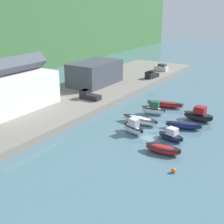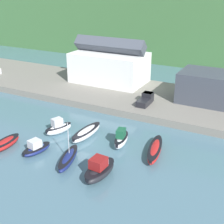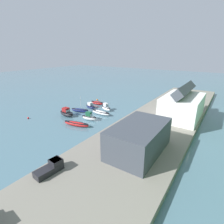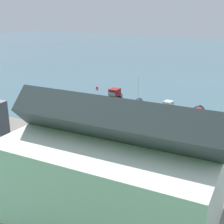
{
  "view_description": "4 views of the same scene",
  "coord_description": "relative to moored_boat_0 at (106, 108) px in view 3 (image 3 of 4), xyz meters",
  "views": [
    {
      "loc": [
        -48.71,
        -23.03,
        21.45
      ],
      "look_at": [
        -3.42,
        6.01,
        2.57
      ],
      "focal_mm": 50.0,
      "sensor_mm": 36.0,
      "label": 1
    },
    {
      "loc": [
        24.54,
        -35.58,
        23.15
      ],
      "look_at": [
        0.31,
        10.15,
        1.33
      ],
      "focal_mm": 50.0,
      "sensor_mm": 36.0,
      "label": 2
    },
    {
      "loc": [
        44.68,
        36.37,
        20.65
      ],
      "look_at": [
        0.5,
        6.92,
        2.04
      ],
      "focal_mm": 28.0,
      "sensor_mm": 36.0,
      "label": 3
    },
    {
      "loc": [
        -18.89,
        45.83,
        17.85
      ],
      "look_at": [
        2.01,
        4.84,
        2.44
      ],
      "focal_mm": 50.0,
      "sensor_mm": 36.0,
      "label": 4
    }
  ],
  "objects": [
    {
      "name": "person_on_quay",
      "position": [
        -35.55,
        14.13,
        1.45
      ],
      "size": [
        0.4,
        0.4,
        2.14
      ],
      "color": "#232838",
      "rests_on": "quay_promenade"
    },
    {
      "name": "mooring_buoy_1",
      "position": [
        -8.78,
        -11.05,
        -0.68
      ],
      "size": [
        0.65,
        0.65,
        0.65
      ],
      "color": "orange",
      "rests_on": "ground_plane"
    },
    {
      "name": "quay_promenade",
      "position": [
        4.67,
        20.78,
        -0.33
      ],
      "size": [
        109.66,
        20.25,
        1.36
      ],
      "color": "gray",
      "rests_on": "ground_plane"
    },
    {
      "name": "moored_boat_2",
      "position": [
        10.82,
        1.28,
        0.01
      ],
      "size": [
        2.46,
        5.16,
        2.76
      ],
      "rotation": [
        0.0,
        0.0,
        0.18
      ],
      "color": "silver",
      "rests_on": "ground_plane"
    },
    {
      "name": "moored_boat_5",
      "position": [
        0.96,
        -6.61,
        -0.25
      ],
      "size": [
        2.93,
        4.96,
        2.15
      ],
      "rotation": [
        0.0,
        0.0,
        -0.22
      ],
      "color": "navy",
      "rests_on": "ground_plane"
    },
    {
      "name": "yacht_club_building",
      "position": [
        20.59,
        22.78,
        3.27
      ],
      "size": [
        14.24,
        8.42,
        5.84
      ],
      "color": "#3D424C",
      "rests_on": "quay_promenade"
    },
    {
      "name": "moored_boat_6",
      "position": [
        6.68,
        -6.69,
        -0.32
      ],
      "size": [
        3.47,
        6.9,
        5.89
      ],
      "rotation": [
        0.0,
        0.0,
        0.29
      ],
      "color": "navy",
      "rests_on": "ground_plane"
    },
    {
      "name": "moored_boat_1",
      "position": [
        4.68,
        1.12,
        -0.29
      ],
      "size": [
        2.23,
        7.44,
        1.35
      ],
      "rotation": [
        0.0,
        0.0,
        -0.03
      ],
      "color": "silver",
      "rests_on": "ground_plane"
    },
    {
      "name": "mooring_buoy_0",
      "position": [
        20.78,
        -15.99,
        -0.72
      ],
      "size": [
        0.57,
        0.57,
        0.57
      ],
      "color": "red",
      "rests_on": "ground_plane"
    },
    {
      "name": "ground_plane",
      "position": [
        4.67,
        -0.85,
        -1.01
      ],
      "size": [
        320.0,
        320.0,
        0.0
      ],
      "primitive_type": "plane",
      "color": "slate"
    },
    {
      "name": "moored_boat_4",
      "position": [
        -4.24,
        -7.47,
        -0.36
      ],
      "size": [
        2.4,
        5.71,
        1.22
      ],
      "rotation": [
        0.0,
        0.0,
        0.06
      ],
      "color": "red",
      "rests_on": "ground_plane"
    },
    {
      "name": "pickup_truck_1",
      "position": [
        8.75,
        16.1,
        1.17
      ],
      "size": [
        2.05,
        4.75,
        1.9
      ],
      "rotation": [
        0.0,
        0.0,
        0.01
      ],
      "color": "black",
      "rests_on": "quay_promenade"
    },
    {
      "name": "moored_boat_0",
      "position": [
        0.0,
        0.0,
        0.0
      ],
      "size": [
        3.15,
        5.07,
        2.74
      ],
      "rotation": [
        0.0,
        0.0,
        -0.35
      ],
      "color": "white",
      "rests_on": "ground_plane"
    },
    {
      "name": "parked_car_0",
      "position": [
        -32.4,
        16.2,
        1.27
      ],
      "size": [
        2.16,
        4.34,
        2.16
      ],
      "rotation": [
        0.0,
        0.0,
        0.09
      ],
      "color": "silver",
      "rests_on": "quay_promenade"
    },
    {
      "name": "moored_boat_3",
      "position": [
        16.31,
        1.13,
        -0.33
      ],
      "size": [
        3.37,
        8.28,
        1.27
      ],
      "rotation": [
        0.0,
        0.0,
        0.21
      ],
      "color": "red",
      "rests_on": "ground_plane"
    },
    {
      "name": "moored_boat_7",
      "position": [
        12.13,
        -7.56,
        0.06
      ],
      "size": [
        2.75,
        5.91,
        2.88
      ],
      "rotation": [
        0.0,
        0.0,
        -0.05
      ],
      "color": "black",
      "rests_on": "ground_plane"
    },
    {
      "name": "parked_car_2",
      "position": [
        -39.84,
        16.16,
        1.27
      ],
      "size": [
        4.27,
        1.97,
        2.16
      ],
      "rotation": [
        0.0,
        0.0,
        1.61
      ],
      "color": "black",
      "rests_on": "quay_promenade"
    },
    {
      "name": "pickup_truck_0",
      "position": [
        34.61,
        13.4,
        1.17
      ],
      "size": [
        4.91,
        2.44,
        1.9
      ],
      "rotation": [
        0.0,
        0.0,
        1.46
      ],
      "color": "black",
      "rests_on": "quay_promenade"
    },
    {
      "name": "harbor_clubhouse",
      "position": [
        -4.17,
        25.3,
        4.16
      ],
      "size": [
        16.82,
        10.22,
        10.29
      ],
      "color": "white",
      "rests_on": "quay_promenade"
    }
  ]
}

